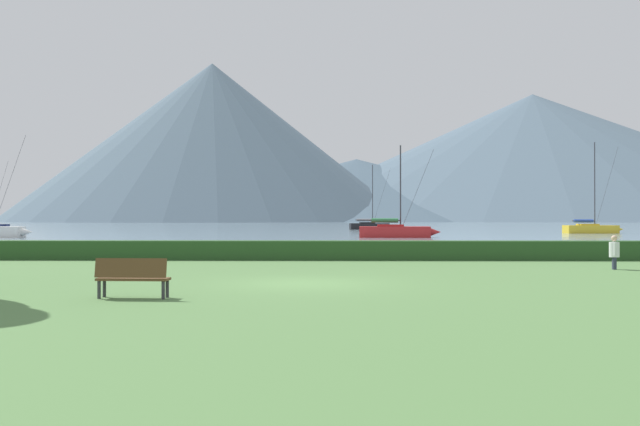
% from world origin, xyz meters
% --- Properties ---
extents(ground_plane, '(1000.00, 1000.00, 0.00)m').
position_xyz_m(ground_plane, '(0.00, 0.00, 0.00)').
color(ground_plane, '#517A42').
extents(harbor_water, '(320.00, 246.00, 0.00)m').
position_xyz_m(harbor_water, '(0.00, 137.00, 0.00)').
color(harbor_water, gray).
rests_on(harbor_water, ground_plane).
extents(hedge_line, '(80.00, 1.20, 0.85)m').
position_xyz_m(hedge_line, '(0.00, 11.00, 0.43)').
color(hedge_line, '#284C23').
rests_on(hedge_line, ground_plane).
extents(sailboat_slip_4, '(7.74, 2.62, 8.74)m').
position_xyz_m(sailboat_slip_4, '(6.83, 44.98, 0.63)').
color(sailboat_slip_4, red).
rests_on(sailboat_slip_4, harbor_water).
extents(sailboat_slip_5, '(7.26, 2.80, 10.32)m').
position_xyz_m(sailboat_slip_5, '(6.86, 89.03, 0.61)').
color(sailboat_slip_5, black).
rests_on(sailboat_slip_5, harbor_water).
extents(sailboat_slip_6, '(7.14, 2.43, 10.93)m').
position_xyz_m(sailboat_slip_6, '(31.90, 62.55, 0.61)').
color(sailboat_slip_6, gold).
rests_on(sailboat_slip_6, harbor_water).
extents(park_bench_near_path, '(1.70, 0.55, 0.95)m').
position_xyz_m(park_bench_near_path, '(-3.89, -3.71, 0.53)').
color(park_bench_near_path, brown).
rests_on(park_bench_near_path, ground_plane).
extents(person_seated_viewer, '(0.36, 0.55, 1.25)m').
position_xyz_m(person_seated_viewer, '(11.10, 5.48, 0.69)').
color(person_seated_viewer, '#2D3347').
rests_on(person_seated_viewer, ground_plane).
extents(distant_hill_west_ridge, '(352.98, 352.98, 79.94)m').
position_xyz_m(distant_hill_west_ridge, '(127.92, 412.98, 39.97)').
color(distant_hill_west_ridge, '#4C6070').
rests_on(distant_hill_west_ridge, ground_plane).
extents(distant_hill_central_peak, '(204.17, 204.17, 81.08)m').
position_xyz_m(distant_hill_central_peak, '(-60.66, 328.36, 40.54)').
color(distant_hill_central_peak, '#4C6070').
rests_on(distant_hill_central_peak, ground_plane).
extents(distant_hill_east_ridge, '(272.38, 272.38, 36.71)m').
position_xyz_m(distant_hill_east_ridge, '(15.52, 386.51, 18.36)').
color(distant_hill_east_ridge, '#425666').
rests_on(distant_hill_east_ridge, ground_plane).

